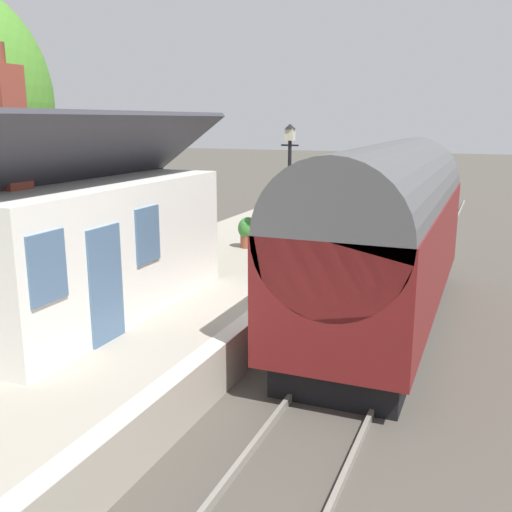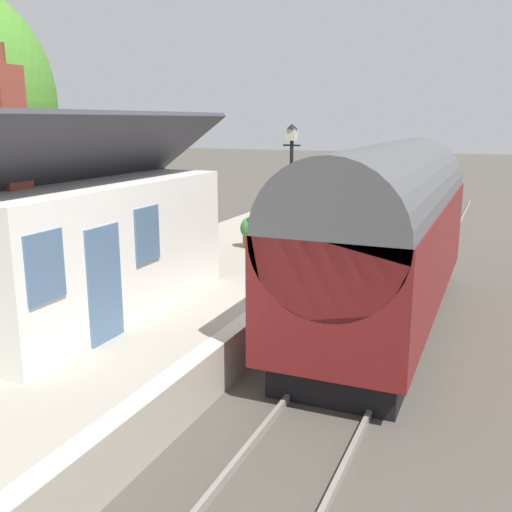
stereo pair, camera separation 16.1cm
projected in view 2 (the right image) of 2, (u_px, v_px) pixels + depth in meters
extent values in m
plane|color=#4C473F|center=(311.00, 360.00, 11.99)|extent=(160.00, 160.00, 0.00)
cube|color=#A39B8C|center=(151.00, 315.00, 13.35)|extent=(32.00, 5.69, 0.93)
cube|color=beige|center=(258.00, 310.00, 12.22)|extent=(32.00, 0.36, 0.02)
cube|color=gray|center=(390.00, 370.00, 11.36)|extent=(52.00, 0.08, 0.14)
cube|color=gray|center=(319.00, 358.00, 11.90)|extent=(52.00, 0.08, 0.14)
cube|color=black|center=(381.00, 311.00, 13.94)|extent=(9.09, 2.29, 0.70)
cube|color=maroon|center=(384.00, 250.00, 13.60)|extent=(9.88, 2.70, 2.30)
cylinder|color=#515154|center=(387.00, 202.00, 13.34)|extent=(9.88, 2.65, 2.65)
cube|color=black|center=(328.00, 234.00, 14.05)|extent=(8.40, 0.03, 0.80)
cylinder|color=black|center=(401.00, 281.00, 16.60)|extent=(0.70, 2.16, 0.70)
cylinder|color=black|center=(351.00, 356.00, 11.29)|extent=(0.70, 2.16, 0.70)
cube|color=black|center=(416.00, 205.00, 17.95)|extent=(0.04, 2.16, 0.90)
cylinder|color=#F2EDCC|center=(414.00, 236.00, 18.19)|extent=(0.06, 0.24, 0.24)
cube|color=red|center=(413.00, 250.00, 18.33)|extent=(0.16, 2.56, 0.24)
cube|color=white|center=(73.00, 246.00, 12.04)|extent=(6.55, 3.45, 2.69)
cube|color=#38383F|center=(101.00, 150.00, 11.26)|extent=(7.05, 1.99, 1.48)
cube|color=#38383F|center=(32.00, 149.00, 11.91)|extent=(7.05, 1.99, 1.48)
cylinder|color=#38383F|center=(63.00, 117.00, 11.44)|extent=(7.05, 0.16, 0.16)
cube|color=brown|center=(5.00, 128.00, 10.14)|extent=(0.56, 0.56, 2.12)
cube|color=slate|center=(105.00, 284.00, 10.31)|extent=(0.90, 0.06, 2.10)
cube|color=slate|center=(45.00, 267.00, 8.91)|extent=(0.80, 0.05, 1.10)
cube|color=slate|center=(147.00, 235.00, 11.42)|extent=(0.80, 0.05, 1.10)
cube|color=#26727F|center=(314.00, 218.00, 20.84)|extent=(1.41, 0.44, 0.06)
cube|color=#26727F|center=(319.00, 212.00, 20.71)|extent=(1.40, 0.15, 0.40)
cube|color=black|center=(309.00, 227.00, 20.39)|extent=(0.07, 0.36, 0.44)
cube|color=black|center=(319.00, 222.00, 21.38)|extent=(0.07, 0.36, 0.44)
cube|color=#26727F|center=(292.00, 228.00, 18.93)|extent=(1.40, 0.41, 0.06)
cube|color=#26727F|center=(298.00, 222.00, 18.81)|extent=(1.40, 0.11, 0.40)
cube|color=black|center=(286.00, 238.00, 18.48)|extent=(0.06, 0.36, 0.44)
cube|color=black|center=(298.00, 232.00, 19.48)|extent=(0.06, 0.36, 0.44)
cylinder|color=#9E5138|center=(250.00, 241.00, 18.16)|extent=(0.47, 0.47, 0.40)
ellipsoid|color=#3D8438|center=(250.00, 228.00, 18.07)|extent=(0.61, 0.61, 0.70)
cylinder|color=black|center=(291.00, 200.00, 16.40)|extent=(0.10, 0.10, 3.36)
cylinder|color=black|center=(292.00, 145.00, 16.05)|extent=(0.05, 0.50, 0.05)
cube|color=beige|center=(292.00, 135.00, 15.98)|extent=(0.24, 0.24, 0.32)
cone|color=black|center=(292.00, 126.00, 15.93)|extent=(0.32, 0.32, 0.14)
cylinder|color=black|center=(322.00, 232.00, 17.79)|extent=(0.06, 0.06, 1.10)
cylinder|color=black|center=(327.00, 229.00, 18.33)|extent=(0.06, 0.06, 1.10)
cube|color=maroon|center=(325.00, 206.00, 17.89)|extent=(0.90, 0.06, 0.44)
cube|color=black|center=(325.00, 206.00, 17.89)|extent=(0.96, 0.03, 0.50)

